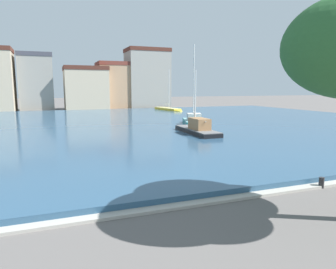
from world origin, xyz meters
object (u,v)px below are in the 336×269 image
object	(u,v)px
sailboat_black	(195,130)
sailboat_teal	(193,122)
sailboat_yellow	(170,110)
mooring_bollard	(321,183)

from	to	relation	value
sailboat_black	sailboat_teal	xyz separation A→B (m)	(3.03, 6.76, 0.00)
sailboat_yellow	sailboat_teal	xyz separation A→B (m)	(-5.48, -22.01, 0.17)
sailboat_yellow	sailboat_teal	bearing A→B (deg)	-103.98
mooring_bollard	sailboat_black	bearing A→B (deg)	85.36
sailboat_black	sailboat_teal	distance (m)	7.41
mooring_bollard	sailboat_yellow	bearing A→B (deg)	77.66
sailboat_teal	mooring_bollard	world-z (taller)	sailboat_teal
sailboat_yellow	mooring_bollard	xyz separation A→B (m)	(-9.82, -44.88, -0.17)
sailboat_yellow	sailboat_black	size ratio (longest dim) A/B	1.12
sailboat_yellow	mooring_bollard	size ratio (longest dim) A/B	17.62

